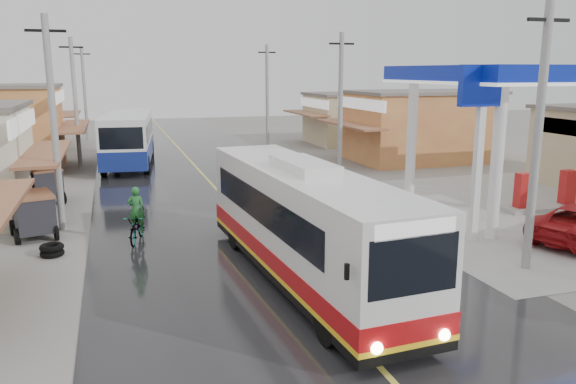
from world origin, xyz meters
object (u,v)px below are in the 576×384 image
coach_bus (303,223)px  cyclist (137,224)px  tricycle_near (33,212)px  second_bus (129,138)px  tyre_stack (52,250)px  tricycle_far (43,183)px

coach_bus → cyclist: (-4.43, 5.26, -1.03)m
cyclist → tricycle_near: size_ratio=0.91×
second_bus → tricycle_near: second_bus is taller
second_bus → tyre_stack: second_bus is taller
second_bus → tricycle_near: 15.92m
second_bus → tricycle_far: 10.47m
second_bus → tricycle_near: bearing=-98.2°
cyclist → tyre_stack: 2.92m
cyclist → tricycle_near: cyclist is taller
tyre_stack → coach_bus: bearing=-31.9°
tricycle_far → tyre_stack: 8.45m
coach_bus → tricycle_near: coach_bus is taller
coach_bus → second_bus: 22.76m
coach_bus → tricycle_far: size_ratio=4.86×
coach_bus → tricycle_far: bearing=119.1°
tricycle_near → tricycle_far: 5.86m
cyclist → tyre_stack: bearing=-149.8°
coach_bus → cyclist: coach_bus is taller
coach_bus → tyre_stack: size_ratio=14.58×
coach_bus → cyclist: bearing=126.4°
coach_bus → tricycle_far: (-8.27, 12.85, -0.76)m
second_bus → tricycle_near: (-3.93, -15.40, -0.85)m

